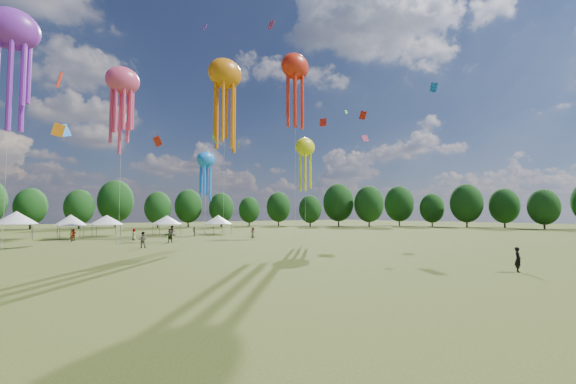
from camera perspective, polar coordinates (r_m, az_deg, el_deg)
ground at (r=23.57m, az=21.09°, el=-12.89°), size 300.00×300.00×0.00m
observer_main at (r=29.80m, az=32.19°, el=-8.90°), size 0.74×0.69×1.70m
spectator_near at (r=45.80m, az=-21.72°, el=-6.94°), size 1.12×1.02×1.87m
spectators_far at (r=60.25m, az=-18.83°, el=-6.12°), size 25.36×15.39×1.89m
festival_tents at (r=70.23m, az=-25.12°, el=-3.88°), size 36.82×11.85×4.34m
show_kites at (r=57.05m, az=-11.99°, el=15.41°), size 45.24×12.96×32.34m
small_kites at (r=63.54m, az=-16.77°, el=20.52°), size 73.30×54.17×43.32m
treeline at (r=76.35m, az=-25.67°, el=-1.09°), size 201.57×95.24×13.43m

